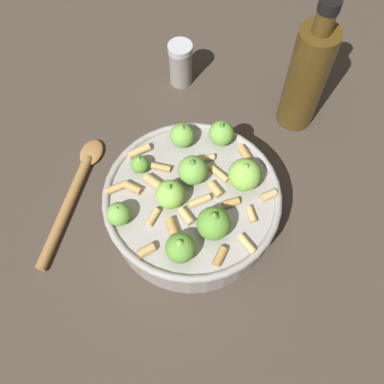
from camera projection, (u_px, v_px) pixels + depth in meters
ground_plane at (192, 216)px, 0.67m from camera, size 2.40×2.40×0.00m
cooking_pan at (193, 202)px, 0.63m from camera, size 0.25×0.25×0.12m
pepper_shaker at (181, 64)px, 0.76m from camera, size 0.04×0.04×0.08m
olive_oil_bottle at (307, 77)px, 0.67m from camera, size 0.06×0.06×0.24m
wooden_spoon at (74, 192)px, 0.68m from camera, size 0.08×0.23×0.02m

